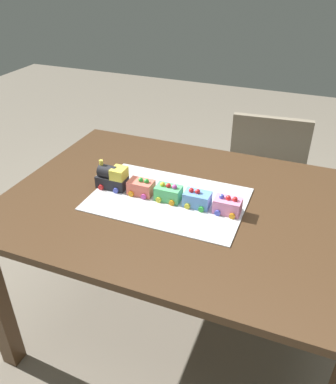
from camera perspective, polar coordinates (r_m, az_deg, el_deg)
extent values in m
plane|color=gray|center=(2.04, 1.87, -19.01)|extent=(8.00, 8.00, 0.00)
cube|color=#4C331E|center=(1.55, 2.34, -1.79)|extent=(1.40, 1.00, 0.03)
cube|color=#4C331E|center=(2.32, -9.13, -0.55)|extent=(0.07, 0.07, 0.71)
cube|color=gray|center=(2.42, 14.02, 2.62)|extent=(0.43, 0.43, 0.04)
cube|color=gray|center=(2.16, 14.36, 5.50)|extent=(0.40, 0.07, 0.40)
cube|color=gray|center=(2.68, 17.31, -0.55)|extent=(0.04, 0.04, 0.42)
cube|color=gray|center=(2.69, 10.13, 0.57)|extent=(0.04, 0.04, 0.42)
cube|color=gray|center=(2.40, 17.00, -4.72)|extent=(0.04, 0.04, 0.42)
cube|color=gray|center=(2.40, 8.94, -3.45)|extent=(0.04, 0.04, 0.42)
cube|color=silver|center=(1.55, 0.00, -1.01)|extent=(0.60, 0.40, 0.00)
cube|color=#232328|center=(1.62, -8.11, 1.48)|extent=(0.12, 0.06, 0.05)
cylinder|color=#232328|center=(1.61, -8.71, 2.94)|extent=(0.07, 0.05, 0.05)
cube|color=#F4E04C|center=(1.59, -7.15, 2.72)|extent=(0.06, 0.06, 0.04)
cylinder|color=#F4E04C|center=(1.61, -9.68, 4.09)|extent=(0.02, 0.02, 0.03)
sphere|color=#F4EFCC|center=(1.65, -10.21, 2.14)|extent=(0.02, 0.02, 0.02)
cylinder|color=red|center=(1.62, -9.74, 0.67)|extent=(0.02, 0.01, 0.02)
cylinder|color=#4C59D8|center=(1.59, -7.61, 0.20)|extent=(0.02, 0.01, 0.02)
cylinder|color=#4C59D8|center=(1.67, -8.51, 1.86)|extent=(0.02, 0.01, 0.02)
cylinder|color=orange|center=(1.64, -6.42, 1.42)|extent=(0.02, 0.01, 0.02)
cube|color=#F27260|center=(1.57, -3.94, 0.69)|extent=(0.10, 0.06, 0.06)
cylinder|color=orange|center=(1.56, -5.39, -0.29)|extent=(0.02, 0.01, 0.02)
cylinder|color=#D84CB2|center=(1.54, -3.56, -0.69)|extent=(0.02, 0.01, 0.02)
cylinder|color=yellow|center=(1.62, -4.26, 0.97)|extent=(0.02, 0.01, 0.02)
cylinder|color=orange|center=(1.59, -2.48, 0.60)|extent=(0.02, 0.01, 0.02)
sphere|color=green|center=(1.55, -3.99, 1.76)|extent=(0.02, 0.02, 0.02)
sphere|color=green|center=(1.54, -3.15, 1.59)|extent=(0.02, 0.02, 0.02)
cube|color=#59CC7A|center=(1.53, 0.07, -0.16)|extent=(0.10, 0.06, 0.06)
cylinder|color=yellow|center=(1.52, -1.40, -1.17)|extent=(0.02, 0.01, 0.02)
cylinder|color=orange|center=(1.50, 0.53, -1.59)|extent=(0.02, 0.01, 0.02)
cylinder|color=#D84CB2|center=(1.57, -0.38, 0.16)|extent=(0.02, 0.01, 0.02)
cylinder|color=#4C59D8|center=(1.56, 1.50, -0.24)|extent=(0.02, 0.01, 0.02)
sphere|color=yellow|center=(1.52, -0.81, 1.11)|extent=(0.02, 0.02, 0.02)
sphere|color=red|center=(1.51, 0.07, 0.93)|extent=(0.02, 0.02, 0.02)
sphere|color=#D84CB2|center=(1.50, 0.95, 0.75)|extent=(0.02, 0.02, 0.02)
cube|color=#669EEA|center=(1.49, 4.28, -1.05)|extent=(0.10, 0.06, 0.06)
cylinder|color=yellow|center=(1.48, 2.81, -2.09)|extent=(0.02, 0.01, 0.02)
cylinder|color=green|center=(1.47, 4.83, -2.53)|extent=(0.02, 0.01, 0.02)
cylinder|color=yellow|center=(1.54, 3.70, -0.70)|extent=(0.02, 0.01, 0.02)
cylinder|color=green|center=(1.53, 5.65, -1.11)|extent=(0.02, 0.01, 0.02)
sphere|color=red|center=(1.48, 4.33, 0.06)|extent=(0.02, 0.02, 0.02)
sphere|color=red|center=(1.48, 3.41, 0.25)|extent=(0.02, 0.02, 0.02)
cube|color=pink|center=(1.47, 8.65, -1.97)|extent=(0.10, 0.06, 0.06)
cylinder|color=#4C59D8|center=(1.46, 7.20, -3.04)|extent=(0.02, 0.01, 0.02)
cylinder|color=orange|center=(1.45, 9.29, -3.48)|extent=(0.02, 0.01, 0.02)
cylinder|color=orange|center=(1.51, 7.93, -1.59)|extent=(0.02, 0.01, 0.02)
cylinder|color=orange|center=(1.51, 9.95, -2.01)|extent=(0.02, 0.01, 0.02)
sphere|color=#4C59D8|center=(1.46, 7.80, -0.66)|extent=(0.02, 0.02, 0.02)
sphere|color=red|center=(1.45, 9.71, -1.05)|extent=(0.02, 0.02, 0.02)
sphere|color=red|center=(1.45, 8.75, -0.85)|extent=(0.02, 0.02, 0.02)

